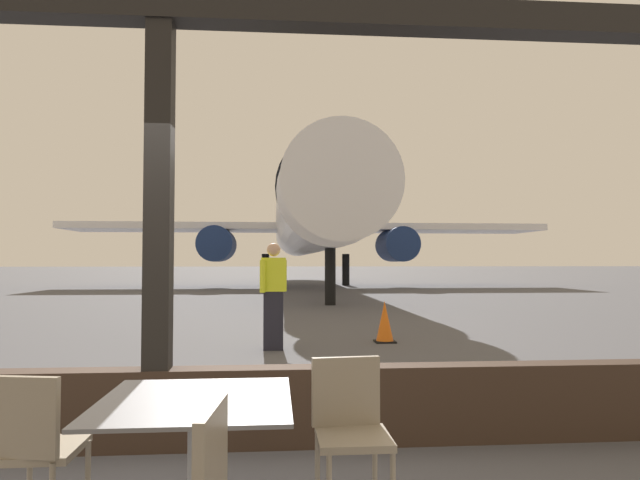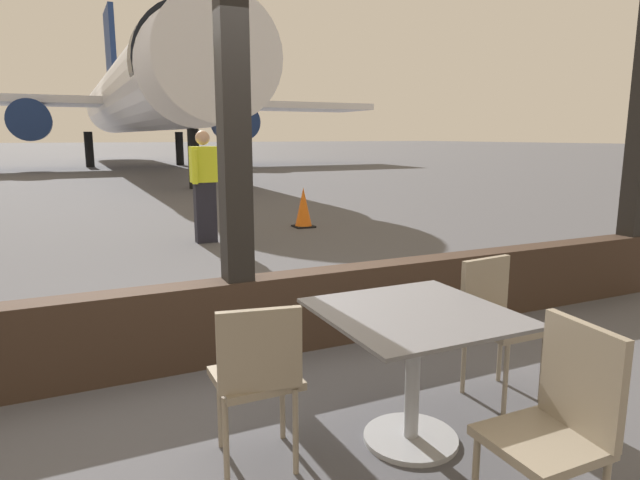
# 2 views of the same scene
# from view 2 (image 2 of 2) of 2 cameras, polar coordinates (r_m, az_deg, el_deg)

# --- Properties ---
(ground_plane) EXTENTS (220.00, 220.00, 0.00)m
(ground_plane) POSITION_cam_2_polar(r_m,az_deg,el_deg) (43.88, -23.84, 7.68)
(ground_plane) COLOR #4C4C51
(window_frame) EXTENTS (8.89, 0.24, 3.56)m
(window_frame) POSITION_cam_2_polar(r_m,az_deg,el_deg) (4.01, -8.76, 5.15)
(window_frame) COLOR #38281E
(window_frame) RESTS_ON ground
(dining_table) EXTENTS (0.95, 0.95, 0.75)m
(dining_table) POSITION_cam_2_polar(r_m,az_deg,el_deg) (3.05, 9.65, -11.85)
(dining_table) COLOR slate
(dining_table) RESTS_ON ground
(cafe_chair_window_left) EXTENTS (0.42, 0.42, 0.94)m
(cafe_chair_window_left) POSITION_cam_2_polar(r_m,az_deg,el_deg) (2.48, 23.57, -16.51)
(cafe_chair_window_left) COLOR gray
(cafe_chair_window_left) RESTS_ON ground
(cafe_chair_window_right) EXTENTS (0.42, 0.42, 0.88)m
(cafe_chair_window_right) POSITION_cam_2_polar(r_m,az_deg,el_deg) (3.73, 17.78, -7.30)
(cafe_chair_window_right) COLOR gray
(cafe_chair_window_right) RESTS_ON ground
(cafe_chair_aisle_left) EXTENTS (0.44, 0.44, 0.87)m
(cafe_chair_aisle_left) POSITION_cam_2_polar(r_m,az_deg,el_deg) (2.78, -6.53, -13.36)
(cafe_chair_aisle_left) COLOR gray
(cafe_chair_aisle_left) RESTS_ON ground
(airplane) EXTENTS (26.83, 31.48, 10.47)m
(airplane) POSITION_cam_2_polar(r_m,az_deg,el_deg) (30.00, -18.27, 14.05)
(airplane) COLOR silver
(airplane) RESTS_ON ground
(ground_crew_worker) EXTENTS (0.44, 0.42, 1.74)m
(ground_crew_worker) POSITION_cam_2_polar(r_m,az_deg,el_deg) (8.78, -11.91, 5.58)
(ground_crew_worker) COLOR black
(ground_crew_worker) RESTS_ON ground
(traffic_cone) EXTENTS (0.36, 0.36, 0.73)m
(traffic_cone) POSITION_cam_2_polar(r_m,az_deg,el_deg) (10.11, -1.73, 3.30)
(traffic_cone) COLOR orange
(traffic_cone) RESTS_ON ground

